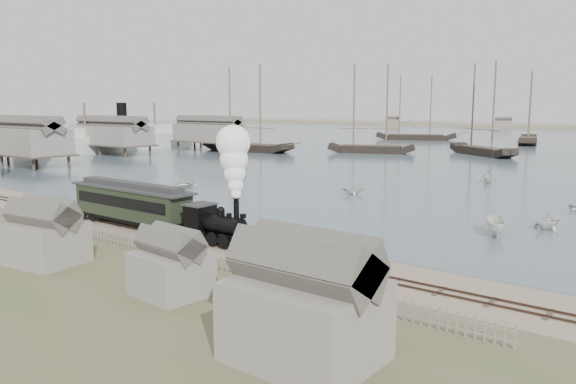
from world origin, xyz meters
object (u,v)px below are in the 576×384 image
Objects in this scene: locomotive at (229,194)px; beached_dinghy at (180,223)px; steamship at (122,126)px; passenger_coach at (131,202)px.

beached_dinghy is at bearing 164.01° from locomotive.
locomotive is 100.90m from steamship.
beached_dinghy is at bearing 34.68° from passenger_coach.
locomotive is at bearing -127.18° from steamship.
passenger_coach is at bearing -131.18° from steamship.
steamship is at bearing 67.69° from beached_dinghy.
passenger_coach reaches higher than beached_dinghy.
locomotive is 9.70m from beached_dinghy.
locomotive is 0.17× the size of steamship.
locomotive is at bearing 0.00° from passenger_coach.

